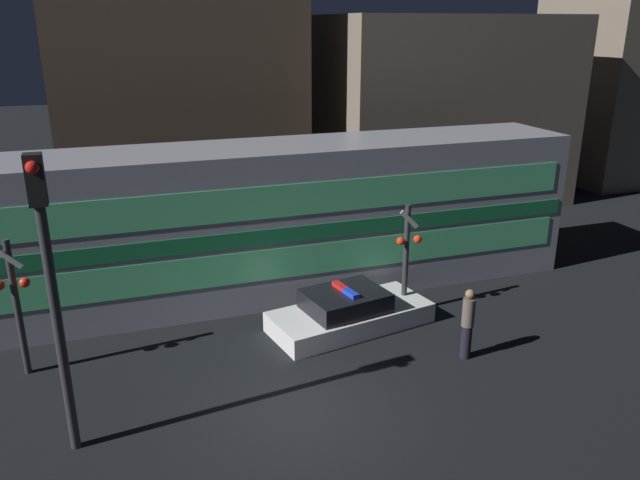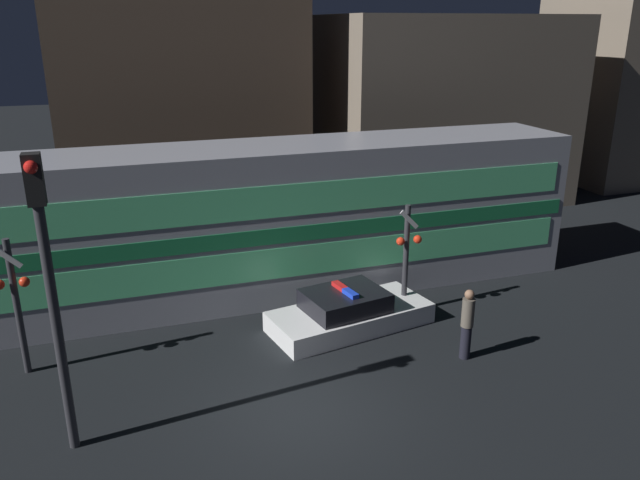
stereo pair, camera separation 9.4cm
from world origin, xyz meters
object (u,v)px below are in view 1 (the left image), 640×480
(police_car, at_px, (349,312))
(crossing_signal_near, at_px, (407,255))
(traffic_light_corner, at_px, (51,284))
(pedestrian, at_px, (468,323))
(train, at_px, (293,218))

(police_car, relative_size, crossing_signal_near, 1.45)
(police_car, bearing_deg, traffic_light_corner, -166.72)
(pedestrian, bearing_deg, police_car, 130.61)
(police_car, height_order, pedestrian, pedestrian)
(pedestrian, bearing_deg, train, 116.30)
(train, relative_size, crossing_signal_near, 5.44)
(police_car, distance_m, pedestrian, 3.32)
(police_car, xyz_separation_m, traffic_light_corner, (-6.98, -3.04, 3.05))
(train, relative_size, police_car, 3.76)
(police_car, xyz_separation_m, crossing_signal_near, (1.83, 0.30, 1.36))
(pedestrian, bearing_deg, crossing_signal_near, 96.33)
(crossing_signal_near, relative_size, traffic_light_corner, 0.55)
(police_car, distance_m, traffic_light_corner, 8.21)
(train, bearing_deg, pedestrian, -63.70)
(train, distance_m, police_car, 3.69)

